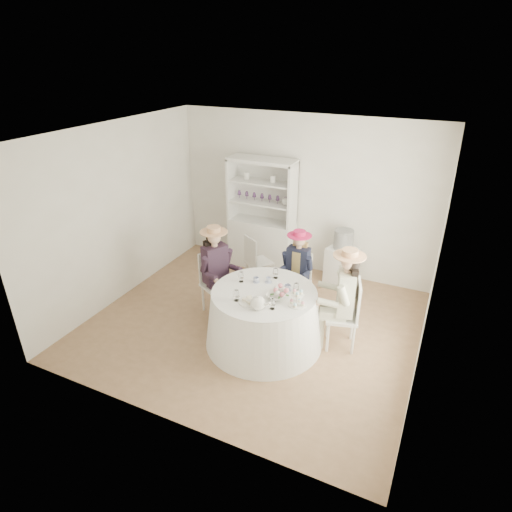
% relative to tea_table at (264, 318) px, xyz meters
% --- Properties ---
extents(ground, '(4.50, 4.50, 0.00)m').
position_rel_tea_table_xyz_m(ground, '(-0.32, 0.32, -0.39)').
color(ground, '#856042').
rests_on(ground, ground).
extents(ceiling, '(4.50, 4.50, 0.00)m').
position_rel_tea_table_xyz_m(ceiling, '(-0.32, 0.32, 2.31)').
color(ceiling, white).
rests_on(ceiling, wall_back).
extents(wall_back, '(4.50, 0.00, 4.50)m').
position_rel_tea_table_xyz_m(wall_back, '(-0.32, 2.32, 0.96)').
color(wall_back, silver).
rests_on(wall_back, ground).
extents(wall_front, '(4.50, 0.00, 4.50)m').
position_rel_tea_table_xyz_m(wall_front, '(-0.32, -1.68, 0.96)').
color(wall_front, silver).
rests_on(wall_front, ground).
extents(wall_left, '(0.00, 4.50, 4.50)m').
position_rel_tea_table_xyz_m(wall_left, '(-2.57, 0.32, 0.96)').
color(wall_left, silver).
rests_on(wall_left, ground).
extents(wall_right, '(0.00, 4.50, 4.50)m').
position_rel_tea_table_xyz_m(wall_right, '(1.93, 0.32, 0.96)').
color(wall_right, silver).
rests_on(wall_right, ground).
extents(tea_table, '(1.57, 1.57, 0.79)m').
position_rel_tea_table_xyz_m(tea_table, '(0.00, 0.00, 0.00)').
color(tea_table, white).
rests_on(tea_table, ground).
extents(hutch, '(1.25, 0.67, 1.97)m').
position_rel_tea_table_xyz_m(hutch, '(-0.98, 2.09, 0.31)').
color(hutch, silver).
rests_on(hutch, ground).
extents(side_table, '(0.53, 0.53, 0.66)m').
position_rel_tea_table_xyz_m(side_table, '(0.51, 2.00, -0.06)').
color(side_table, silver).
rests_on(side_table, ground).
extents(hatbox, '(0.37, 0.37, 0.31)m').
position_rel_tea_table_xyz_m(hatbox, '(0.51, 2.00, 0.43)').
color(hatbox, black).
rests_on(hatbox, side_table).
extents(guest_left, '(0.58, 0.53, 1.38)m').
position_rel_tea_table_xyz_m(guest_left, '(-0.93, 0.39, 0.39)').
color(guest_left, silver).
rests_on(guest_left, ground).
extents(guest_mid, '(0.45, 0.48, 1.26)m').
position_rel_tea_table_xyz_m(guest_mid, '(0.09, 1.01, 0.32)').
color(guest_mid, silver).
rests_on(guest_mid, ground).
extents(guest_right, '(0.58, 0.54, 1.42)m').
position_rel_tea_table_xyz_m(guest_right, '(0.94, 0.37, 0.41)').
color(guest_right, silver).
rests_on(guest_right, ground).
extents(spare_chair, '(0.51, 0.51, 0.90)m').
position_rel_tea_table_xyz_m(spare_chair, '(-0.75, 1.33, 0.09)').
color(spare_chair, silver).
rests_on(spare_chair, ground).
extents(teacup_a, '(0.09, 0.09, 0.06)m').
position_rel_tea_table_xyz_m(teacup_a, '(-0.20, 0.18, 0.43)').
color(teacup_a, white).
rests_on(teacup_a, tea_table).
extents(teacup_b, '(0.07, 0.07, 0.07)m').
position_rel_tea_table_xyz_m(teacup_b, '(-0.05, 0.25, 0.43)').
color(teacup_b, white).
rests_on(teacup_b, tea_table).
extents(teacup_c, '(0.12, 0.12, 0.07)m').
position_rel_tea_table_xyz_m(teacup_c, '(0.26, 0.16, 0.43)').
color(teacup_c, white).
rests_on(teacup_c, tea_table).
extents(flower_bowl, '(0.26, 0.26, 0.06)m').
position_rel_tea_table_xyz_m(flower_bowl, '(0.19, -0.08, 0.43)').
color(flower_bowl, white).
rests_on(flower_bowl, tea_table).
extents(flower_arrangement, '(0.17, 0.17, 0.06)m').
position_rel_tea_table_xyz_m(flower_arrangement, '(0.22, -0.02, 0.48)').
color(flower_arrangement, pink).
rests_on(flower_arrangement, tea_table).
extents(table_teapot, '(0.25, 0.18, 0.19)m').
position_rel_tea_table_xyz_m(table_teapot, '(0.09, -0.39, 0.48)').
color(table_teapot, white).
rests_on(table_teapot, tea_table).
extents(sandwich_plate, '(0.27, 0.27, 0.06)m').
position_rel_tea_table_xyz_m(sandwich_plate, '(-0.06, -0.30, 0.41)').
color(sandwich_plate, white).
rests_on(sandwich_plate, tea_table).
extents(cupcake_stand, '(0.22, 0.22, 0.20)m').
position_rel_tea_table_xyz_m(cupcake_stand, '(0.49, -0.12, 0.47)').
color(cupcake_stand, white).
rests_on(cupcake_stand, tea_table).
extents(stemware_set, '(0.85, 0.82, 0.15)m').
position_rel_tea_table_xyz_m(stemware_set, '(0.00, 0.00, 0.47)').
color(stemware_set, white).
rests_on(stemware_set, tea_table).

